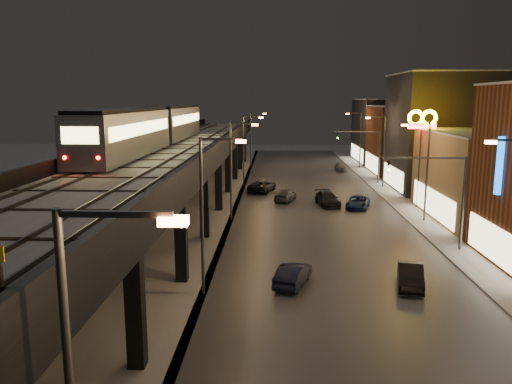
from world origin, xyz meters
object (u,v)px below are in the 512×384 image
object	(u,v)px
subway_train	(155,126)
car_mid_silver	(262,186)
car_mid_dark	(285,196)
car_near_white	(293,275)
car_onc_red	(341,167)
car_onc_white	(328,199)
car_onc_silver	(410,277)
car_onc_dark	(358,203)

from	to	relation	value
subway_train	car_mid_silver	size ratio (longest dim) A/B	7.41
subway_train	car_mid_dark	bearing A→B (deg)	21.29
car_near_white	car_onc_red	xyz separation A→B (m)	(9.00, 48.91, 0.01)
subway_train	car_mid_silver	distance (m)	16.61
car_mid_dark	car_onc_white	xyz separation A→B (m)	(4.41, -2.33, 0.07)
car_onc_white	car_onc_silver	bearing A→B (deg)	-92.61
subway_train	car_onc_silver	bearing A→B (deg)	-45.73
car_mid_silver	car_onc_silver	xyz separation A→B (m)	(9.65, -30.95, -0.04)
car_mid_dark	car_onc_dark	xyz separation A→B (m)	(7.37, -3.58, -0.01)
car_onc_dark	car_mid_dark	bearing A→B (deg)	170.48
car_near_white	car_onc_silver	distance (m)	6.93
car_mid_silver	car_onc_red	xyz separation A→B (m)	(11.73, 18.04, -0.05)
car_near_white	car_mid_silver	world-z (taller)	car_mid_silver
subway_train	car_near_white	size ratio (longest dim) A/B	9.54
car_onc_silver	car_onc_red	xyz separation A→B (m)	(2.08, 48.99, -0.01)
car_mid_dark	car_onc_silver	distance (m)	26.41
car_near_white	car_onc_dark	size ratio (longest dim) A/B	0.90
car_onc_silver	car_onc_white	world-z (taller)	car_onc_white
car_mid_silver	car_onc_red	size ratio (longest dim) A/B	1.32
subway_train	car_onc_white	xyz separation A→B (m)	(17.36, 2.71, -7.77)
car_near_white	car_onc_silver	bearing A→B (deg)	-162.73
subway_train	car_mid_dark	xyz separation A→B (m)	(12.95, 5.05, -7.84)
car_onc_dark	subway_train	bearing A→B (deg)	-159.49
car_onc_silver	car_onc_dark	distance (m)	21.90
subway_train	car_onc_red	distance (m)	36.88
car_onc_dark	car_onc_silver	bearing A→B (deg)	-74.68
car_onc_dark	car_onc_white	xyz separation A→B (m)	(-2.96, 1.24, 0.08)
car_near_white	car_onc_red	bearing A→B (deg)	-82.51
car_onc_red	car_onc_dark	bearing A→B (deg)	-93.91
car_mid_dark	car_onc_silver	world-z (taller)	car_onc_silver
car_onc_silver	car_onc_dark	bearing A→B (deg)	101.02
car_near_white	car_onc_white	xyz separation A→B (m)	(4.38, 23.06, 0.03)
car_onc_red	car_mid_silver	bearing A→B (deg)	-123.42
subway_train	car_mid_silver	bearing A→B (deg)	45.71
car_mid_silver	car_onc_silver	size ratio (longest dim) A/B	1.26
subway_train	car_onc_dark	size ratio (longest dim) A/B	8.60
car_near_white	car_onc_white	bearing A→B (deg)	-82.82
subway_train	car_onc_silver	distance (m)	29.58
car_mid_dark	car_onc_dark	distance (m)	8.19
car_onc_white	car_onc_red	size ratio (longest dim) A/B	1.22
car_onc_dark	car_onc_white	size ratio (longest dim) A/B	0.93
car_onc_white	car_onc_red	bearing A→B (deg)	70.95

